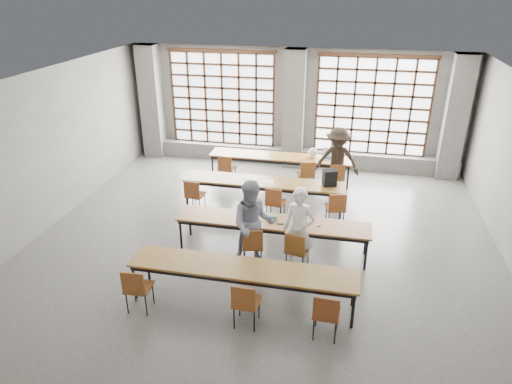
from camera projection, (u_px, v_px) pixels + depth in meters
The scene contains 39 objects.
floor at pixel (258, 254), 9.59m from camera, with size 11.00×11.00×0.00m, color #494947.
ceiling at pixel (259, 88), 8.11m from camera, with size 11.00×11.00×0.00m, color silver.
wall_back at pixel (295, 107), 13.73m from camera, with size 10.00×10.00×0.00m, color #60605D.
wall_left at pixel (31, 159), 9.78m from camera, with size 11.00×11.00×0.00m, color #60605D.
column_left at pixel (152, 102), 14.32m from camera, with size 0.60×0.55×3.50m, color #545451.
column_mid at pixel (294, 110), 13.48m from camera, with size 0.60×0.55×3.50m, color #545451.
column_right at pixel (455, 118), 12.64m from camera, with size 0.60×0.55×3.50m, color #545451.
window_left at pixel (222, 99), 14.02m from camera, with size 3.32×0.12×3.00m.
window_right at pixel (372, 107), 13.18m from camera, with size 3.32×0.12×3.00m.
sill_ledge at pixel (293, 156), 14.19m from camera, with size 9.80×0.35×0.50m, color #545451.
desk_row_a at pixel (280, 158), 12.89m from camera, with size 4.00×0.70×0.73m.
desk_row_b at pixel (264, 183), 11.28m from camera, with size 4.00×0.70×0.73m.
desk_row_c at pixel (272, 224), 9.42m from camera, with size 4.00×0.70×0.73m.
desk_row_d at pixel (242, 271), 7.90m from camera, with size 4.00×0.70×0.73m.
chair_back_left at pixel (226, 167), 12.65m from camera, with size 0.47×0.47×0.88m.
chair_back_mid at pixel (307, 173), 12.23m from camera, with size 0.53×0.53×0.88m.
chair_back_right at pixel (337, 175), 12.08m from camera, with size 0.50×0.50×0.88m.
chair_mid_left at pixel (194, 193), 11.08m from camera, with size 0.45×0.45×0.88m.
chair_mid_centre at pixel (275, 200), 10.71m from camera, with size 0.47×0.47×0.88m.
chair_mid_right at pixel (336, 206), 10.44m from camera, with size 0.51×0.51×0.88m.
chair_front_left at pixel (253, 243), 8.97m from camera, with size 0.50×0.50×0.88m.
chair_front_right at pixel (296, 248), 8.81m from camera, with size 0.50×0.50×0.88m.
chair_near_left at pixel (137, 286), 7.72m from camera, with size 0.44×0.45×0.88m.
chair_near_mid at pixel (245, 301), 7.36m from camera, with size 0.43×0.44×0.88m.
chair_near_right at pixel (326, 312), 7.12m from camera, with size 0.44×0.44×0.88m.
student_male at pixel (299, 230), 8.78m from camera, with size 0.63×0.42×1.73m, color white.
student_female at pixel (253, 224), 8.94m from camera, with size 0.87×0.68×1.80m, color #19214D.
student_back at pixel (337, 161), 12.04m from camera, with size 1.17×0.67×1.81m, color black.
laptop_front at pixel (299, 218), 9.36m from camera, with size 0.41×0.37×0.26m.
laptop_back at pixel (329, 156), 12.68m from camera, with size 0.36×0.30×0.26m.
mouse at pixel (319, 225), 9.19m from camera, with size 0.10×0.06×0.04m, color silver.
green_box at pixel (271, 217), 9.46m from camera, with size 0.25×0.09×0.09m, color green.
phone at pixel (280, 224), 9.27m from camera, with size 0.13×0.06×0.01m, color black.
paper_sheet_a at pixel (241, 178), 11.41m from camera, with size 0.30×0.21×0.00m, color white.
paper_sheet_b at pixel (251, 181), 11.27m from camera, with size 0.30×0.21×0.00m, color silver.
paper_sheet_c at pixel (268, 181), 11.24m from camera, with size 0.30×0.21×0.00m, color white.
backpack at pixel (330, 178), 10.92m from camera, with size 0.32×0.20×0.40m, color black.
plastic_bag at pixel (313, 153), 12.67m from camera, with size 0.26×0.21×0.29m, color white.
red_pouch at pixel (139, 285), 7.80m from camera, with size 0.20×0.08×0.06m, color maroon.
Camera 1 is at (1.63, -7.97, 5.24)m, focal length 32.00 mm.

